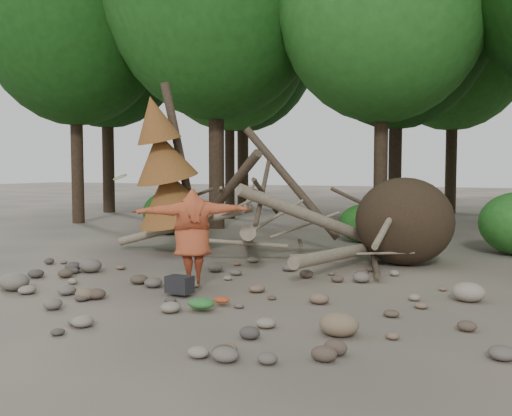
% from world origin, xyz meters
% --- Properties ---
extents(ground, '(120.00, 120.00, 0.00)m').
position_xyz_m(ground, '(0.00, 0.00, 0.00)').
color(ground, '#514C44').
rests_on(ground, ground).
extents(deadfall_pile, '(8.55, 5.24, 3.30)m').
position_xyz_m(deadfall_pile, '(2.02, 4.24, 0.95)').
color(deadfall_pile, '#332619').
rests_on(deadfall_pile, ground).
extents(dead_conifer, '(2.06, 2.16, 4.35)m').
position_xyz_m(dead_conifer, '(-3.12, 3.37, 2.11)').
color(dead_conifer, '#4C3F30').
rests_on(dead_conifer, ground).
extents(bush_left, '(1.80, 1.80, 1.44)m').
position_xyz_m(bush_left, '(-5.50, 7.20, 0.72)').
color(bush_left, '#184B14').
rests_on(bush_left, ground).
extents(bush_mid, '(1.40, 1.40, 1.12)m').
position_xyz_m(bush_mid, '(0.80, 7.80, 0.56)').
color(bush_mid, '#20601B').
rests_on(bush_mid, ground).
extents(frisbee_thrower, '(2.58, 1.83, 2.01)m').
position_xyz_m(frisbee_thrower, '(-0.43, 0.10, 0.95)').
color(frisbee_thrower, '#AC4726').
rests_on(frisbee_thrower, ground).
extents(backpack, '(0.45, 0.32, 0.29)m').
position_xyz_m(backpack, '(-0.32, -0.51, 0.14)').
color(backpack, black).
rests_on(backpack, ground).
extents(cloth_green, '(0.43, 0.35, 0.16)m').
position_xyz_m(cloth_green, '(0.54, -1.27, 0.08)').
color(cloth_green, '#2C702E').
rests_on(cloth_green, ground).
extents(cloth_orange, '(0.27, 0.22, 0.10)m').
position_xyz_m(cloth_orange, '(0.65, -0.82, 0.05)').
color(cloth_orange, '#AE3F1D').
rests_on(cloth_orange, ground).
extents(boulder_front_left, '(0.54, 0.48, 0.32)m').
position_xyz_m(boulder_front_left, '(-3.25, -1.34, 0.16)').
color(boulder_front_left, slate).
rests_on(boulder_front_left, ground).
extents(boulder_front_right, '(0.52, 0.47, 0.31)m').
position_xyz_m(boulder_front_right, '(2.81, -1.63, 0.16)').
color(boulder_front_right, '#816A50').
rests_on(boulder_front_right, ground).
extents(boulder_mid_right, '(0.53, 0.48, 0.32)m').
position_xyz_m(boulder_mid_right, '(4.20, 1.11, 0.16)').
color(boulder_mid_right, gray).
rests_on(boulder_mid_right, ground).
extents(boulder_mid_left, '(0.48, 0.44, 0.29)m').
position_xyz_m(boulder_mid_left, '(-3.22, 0.62, 0.15)').
color(boulder_mid_left, '#655E55').
rests_on(boulder_mid_left, ground).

